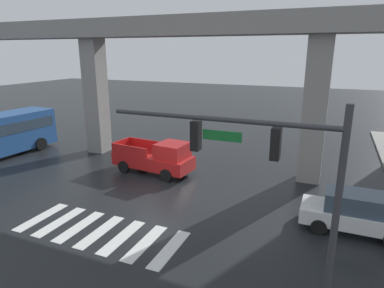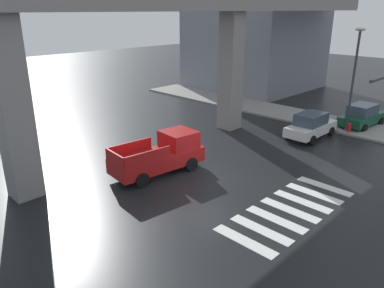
# 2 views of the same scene
# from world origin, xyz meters

# --- Properties ---
(ground_plane) EXTENTS (120.00, 120.00, 0.00)m
(ground_plane) POSITION_xyz_m (0.00, 0.00, 0.00)
(ground_plane) COLOR black
(crosswalk_stripes) EXTENTS (7.15, 2.80, 0.01)m
(crosswalk_stripes) POSITION_xyz_m (-0.00, -4.51, 0.01)
(crosswalk_stripes) COLOR silver
(crosswalk_stripes) RESTS_ON ground
(elevated_overpass) EXTENTS (51.04, 2.20, 9.45)m
(elevated_overpass) POSITION_xyz_m (0.00, 5.20, 8.04)
(elevated_overpass) COLOR gray
(elevated_overpass) RESTS_ON ground
(sidewalk_east) EXTENTS (4.00, 36.00, 0.15)m
(sidewalk_east) POSITION_xyz_m (13.94, 2.00, 0.07)
(sidewalk_east) COLOR gray
(sidewalk_east) RESTS_ON ground
(pickup_truck) EXTENTS (5.27, 2.48, 2.08)m
(pickup_truck) POSITION_xyz_m (-1.21, 2.67, 0.99)
(pickup_truck) COLOR red
(pickup_truck) RESTS_ON ground
(sedan_white) EXTENTS (4.31, 1.98, 1.72)m
(sedan_white) POSITION_xyz_m (9.78, -0.22, 0.85)
(sedan_white) COLOR silver
(sedan_white) RESTS_ON ground
(sedan_dark_green) EXTENTS (4.42, 2.20, 1.72)m
(sedan_dark_green) POSITION_xyz_m (14.82, -1.71, 0.85)
(sedan_dark_green) COLOR #14472D
(sedan_dark_green) RESTS_ON ground
(street_lamp_near_corner) EXTENTS (0.44, 0.70, 7.24)m
(street_lamp_near_corner) POSITION_xyz_m (12.74, -1.47, 4.56)
(street_lamp_near_corner) COLOR #38383D
(street_lamp_near_corner) RESTS_ON ground
(street_lamp_mid_block) EXTENTS (0.44, 0.70, 7.24)m
(street_lamp_mid_block) POSITION_xyz_m (12.74, 8.33, 4.56)
(street_lamp_mid_block) COLOR #38383D
(street_lamp_mid_block) RESTS_ON ground
(fire_hydrant) EXTENTS (0.24, 0.24, 0.85)m
(fire_hydrant) POSITION_xyz_m (12.34, -1.84, 0.43)
(fire_hydrant) COLOR red
(fire_hydrant) RESTS_ON ground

